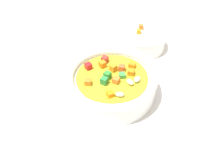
% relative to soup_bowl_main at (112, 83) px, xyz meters
% --- Properties ---
extents(ground_plane, '(1.40, 1.40, 0.02)m').
position_rel_soup_bowl_main_xyz_m(ground_plane, '(0.00, -0.00, -0.04)').
color(ground_plane, silver).
extents(soup_bowl_main, '(0.20, 0.20, 0.07)m').
position_rel_soup_bowl_main_xyz_m(soup_bowl_main, '(0.00, 0.00, 0.00)').
color(soup_bowl_main, white).
rests_on(soup_bowl_main, ground_plane).
extents(spoon, '(0.19, 0.14, 0.01)m').
position_rel_soup_bowl_main_xyz_m(spoon, '(0.15, -0.10, -0.03)').
color(spoon, silver).
rests_on(spoon, ground_plane).
extents(side_bowl_small, '(0.13, 0.13, 0.06)m').
position_rel_soup_bowl_main_xyz_m(side_bowl_small, '(-0.15, -0.13, -0.01)').
color(side_bowl_small, white).
rests_on(side_bowl_small, ground_plane).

